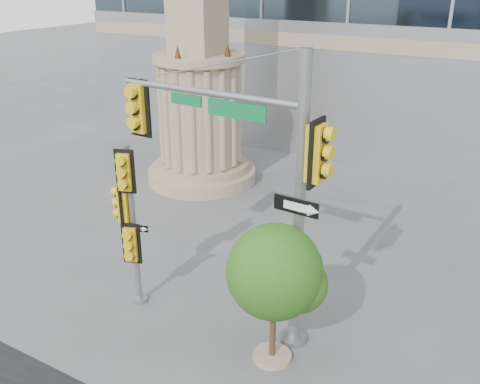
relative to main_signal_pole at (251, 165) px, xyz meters
The scene contains 5 objects.
ground 4.47m from the main_signal_pole, 105.93° to the right, with size 120.00×120.00×0.00m, color #545456.
monument 9.94m from the main_signal_pole, 130.88° to the left, with size 4.40×4.40×16.60m.
main_signal_pole is the anchor object (origin of this frame).
secondary_signal_pole 3.47m from the main_signal_pole, 166.28° to the right, with size 0.81×0.58×4.32m.
street_tree 2.44m from the main_signal_pole, 36.92° to the right, with size 2.10×2.05×3.27m.
Camera 1 is at (5.74, -7.96, 8.10)m, focal length 40.00 mm.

